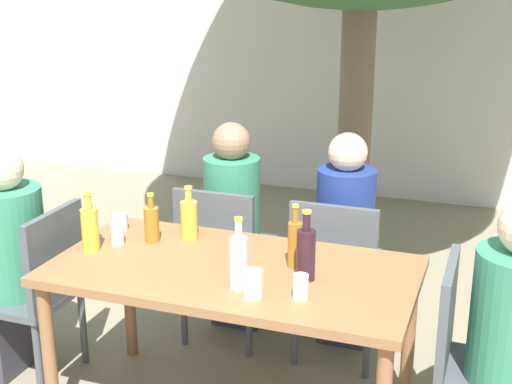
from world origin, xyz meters
TOP-DOWN VIEW (x-y plane):
  - cafe_building_wall at (0.00, 3.60)m, footprint 10.00×0.08m
  - dining_table_front at (0.00, 0.00)m, footprint 1.58×0.82m
  - patio_chair_0 at (-1.02, 0.00)m, footprint 0.44×0.44m
  - patio_chair_1 at (1.02, 0.00)m, footprint 0.44×0.44m
  - patio_chair_2 at (-0.32, 0.64)m, footprint 0.44×0.44m
  - patio_chair_3 at (0.32, 0.64)m, footprint 0.44×0.44m
  - person_seated_2 at (-0.32, 0.88)m, footprint 0.31×0.55m
  - person_seated_3 at (0.32, 0.88)m, footprint 0.30×0.55m
  - amber_bottle_0 at (-0.47, 0.15)m, footprint 0.07×0.07m
  - amber_bottle_1 at (0.25, 0.09)m, footprint 0.06×0.06m
  - wine_bottle_2 at (0.33, -0.02)m, footprint 0.08×0.08m
  - oil_cruet_3 at (-0.32, 0.25)m, footprint 0.08×0.08m
  - water_bottle_4 at (0.10, -0.19)m, footprint 0.07×0.07m
  - oil_cruet_5 at (-0.68, -0.04)m, footprint 0.08×0.08m
  - drinking_glass_0 at (0.36, -0.20)m, footprint 0.06×0.06m
  - drinking_glass_1 at (-0.61, 0.07)m, footprint 0.06×0.06m
  - drinking_glass_2 at (-0.69, 0.24)m, footprint 0.08×0.08m
  - drinking_glass_3 at (0.18, -0.25)m, footprint 0.08×0.08m

SIDE VIEW (x-z plane):
  - patio_chair_0 at x=-1.02m, z-range 0.06..0.97m
  - patio_chair_1 at x=1.02m, z-range 0.06..0.97m
  - patio_chair_2 at x=-0.32m, z-range 0.06..0.97m
  - patio_chair_3 at x=0.32m, z-range 0.06..0.97m
  - person_seated_3 at x=0.32m, z-range -0.07..1.14m
  - person_seated_2 at x=-0.32m, z-range -0.07..1.15m
  - dining_table_front at x=0.00m, z-range 0.30..1.06m
  - drinking_glass_2 at x=-0.69m, z-range 0.76..0.84m
  - drinking_glass_1 at x=-0.61m, z-range 0.76..0.86m
  - drinking_glass_0 at x=0.36m, z-range 0.76..0.86m
  - drinking_glass_3 at x=0.18m, z-range 0.76..0.87m
  - amber_bottle_0 at x=-0.47m, z-range 0.73..0.97m
  - oil_cruet_3 at x=-0.32m, z-range 0.73..0.99m
  - oil_cruet_5 at x=-0.68m, z-range 0.73..1.01m
  - amber_bottle_1 at x=0.25m, z-range 0.73..1.01m
  - wine_bottle_2 at x=0.33m, z-range 0.73..1.03m
  - water_bottle_4 at x=0.10m, z-range 0.73..1.03m
  - cafe_building_wall at x=0.00m, z-range 0.00..2.80m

